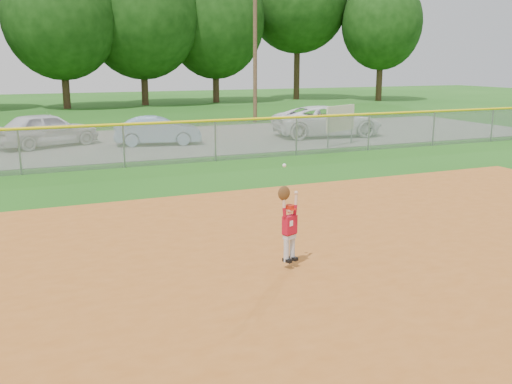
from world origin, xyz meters
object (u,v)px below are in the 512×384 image
at_px(ballplayer, 289,224).
at_px(car_white_a, 47,129).
at_px(car_white_b, 327,121).
at_px(car_blue, 158,131).
at_px(sponsor_sign, 341,119).

bearing_deg(ballplayer, car_white_a, 99.77).
relative_size(car_white_a, car_white_b, 0.81).
height_order(car_white_a, car_blue, car_white_a).
xyz_separation_m(car_white_b, ballplayer, (-9.80, -15.62, 0.09)).
bearing_deg(car_blue, ballplayer, -173.88).
relative_size(car_white_b, sponsor_sign, 2.89).
bearing_deg(car_white_b, sponsor_sign, 167.98).
bearing_deg(car_white_b, car_blue, 95.16).
bearing_deg(car_blue, car_white_b, -81.19).
xyz_separation_m(car_blue, ballplayer, (-1.52, -16.02, 0.21)).
height_order(car_blue, sponsor_sign, sponsor_sign).
xyz_separation_m(car_white_a, car_white_b, (12.78, -1.67, 0.00)).
xyz_separation_m(car_blue, car_white_b, (8.28, -0.40, 0.12)).
relative_size(car_white_a, ballplayer, 2.44).
bearing_deg(sponsor_sign, car_white_b, 70.08).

